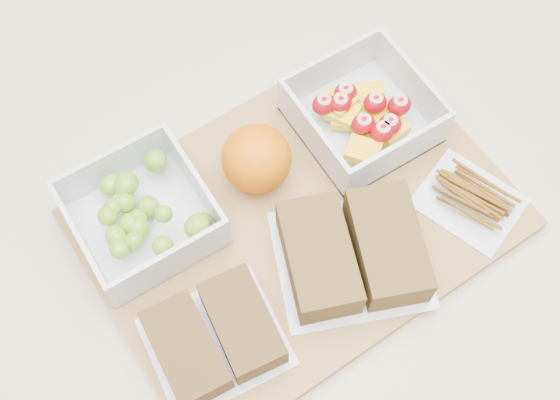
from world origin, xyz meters
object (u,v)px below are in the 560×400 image
Objects in this scene: sandwich_bag_left at (214,337)px; pretzel_bag at (471,198)px; sandwich_bag_center at (353,252)px; grape_container at (142,213)px; cutting_board at (298,220)px; orange at (257,159)px; fruit_container at (362,115)px.

sandwich_bag_left reaches higher than pretzel_bag.
sandwich_bag_left is 0.16m from sandwich_bag_center.
grape_container is at bearing 151.94° from pretzel_bag.
pretzel_bag is (0.30, -0.16, -0.01)m from grape_container.
sandwich_bag_center is (0.02, -0.07, 0.03)m from cutting_board.
orange is 0.59× the size of pretzel_bag.
fruit_container is 1.08× the size of pretzel_bag.
pretzel_bag reaches higher than cutting_board.
grape_container is at bearing 173.66° from orange.
grape_container is 0.26m from fruit_container.
fruit_container is at bearing -4.69° from grape_container.
grape_container is 0.98× the size of sandwich_bag_left.
fruit_container is (0.25, -0.02, -0.00)m from grape_container.
sandwich_bag_center is (-0.10, -0.13, 0.00)m from fruit_container.
grape_container is at bearing 136.83° from sandwich_bag_center.
orange is 0.18m from sandwich_bag_left.
grape_container reaches higher than sandwich_bag_center.
pretzel_bag is at bearing -28.06° from grape_container.
sandwich_bag_center reaches higher than sandwich_bag_left.
fruit_container reaches higher than pretzel_bag.
cutting_board is 0.08m from sandwich_bag_center.
pretzel_bag is at bearing -28.83° from cutting_board.
pretzel_bag is (0.30, -0.01, -0.01)m from sandwich_bag_left.
sandwich_bag_center is at bearing -43.17° from grape_container.
fruit_container is 0.14m from pretzel_bag.
orange is 0.54× the size of sandwich_bag_left.
pretzel_bag is (0.04, -0.14, -0.01)m from fruit_container.
sandwich_bag_center is (0.16, -0.15, -0.00)m from grape_container.
cutting_board is at bearing -29.60° from grape_container.
orange is at bearing 176.95° from fruit_container.
cutting_board is at bearing -80.17° from orange.
grape_container is (-0.14, 0.08, 0.03)m from cutting_board.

